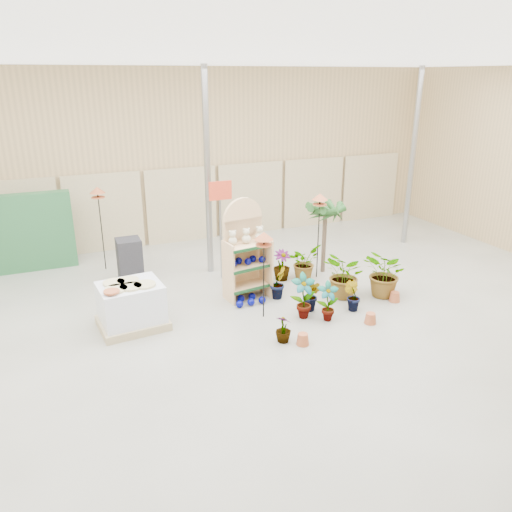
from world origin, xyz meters
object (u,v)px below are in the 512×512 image
Objects in this scene: bird_table_front at (264,239)px; potted_plant_2 at (346,276)px; pallet_stack at (131,306)px; display_shelf at (245,253)px.

potted_plant_2 is at bearing 4.37° from bird_table_front.
pallet_stack is 1.28× the size of potted_plant_2.
display_shelf is 2.47m from pallet_stack.
potted_plant_2 is (1.87, 0.14, -1.06)m from bird_table_front.
display_shelf is 1.21m from bird_table_front.
display_shelf reaches higher than potted_plant_2.
pallet_stack is 0.75× the size of bird_table_front.
bird_table_front reaches higher than pallet_stack.
pallet_stack is 4.22m from potted_plant_2.
bird_table_front is at bearing -18.68° from pallet_stack.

